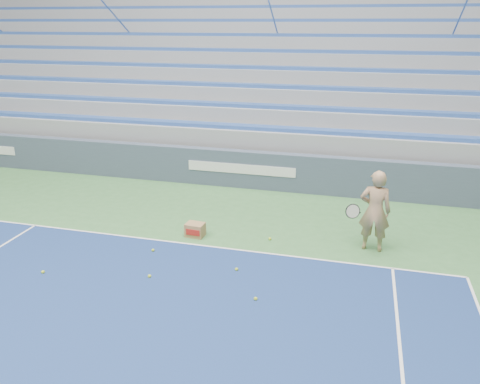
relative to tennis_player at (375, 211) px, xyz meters
name	(u,v)px	position (x,y,z in m)	size (l,w,h in m)	color
sponsor_barrier	(242,169)	(-3.69, 3.22, -0.34)	(30.00, 0.32, 1.10)	#3D4A5E
bleachers	(278,83)	(-3.70, 8.94, 1.47)	(31.00, 9.15, 7.30)	gray
tennis_player	(375,211)	(0.00, 0.00, 0.00)	(0.94, 0.85, 1.78)	tan
ball_box	(195,230)	(-3.89, -0.33, -0.74)	(0.44, 0.35, 0.31)	olive
tennis_ball_0	(149,276)	(-4.11, -2.31, -0.86)	(0.07, 0.07, 0.07)	#B7D12A
tennis_ball_1	(236,269)	(-2.56, -1.64, -0.86)	(0.07, 0.07, 0.07)	#B7D12A
tennis_ball_2	(256,299)	(-1.97, -2.55, -0.86)	(0.07, 0.07, 0.07)	#B7D12A
tennis_ball_3	(270,239)	(-2.19, -0.12, -0.86)	(0.07, 0.07, 0.07)	#B7D12A
tennis_ball_4	(153,250)	(-4.50, -1.30, -0.86)	(0.07, 0.07, 0.07)	#B7D12A
tennis_ball_5	(43,272)	(-6.19, -2.69, -0.86)	(0.07, 0.07, 0.07)	#B7D12A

